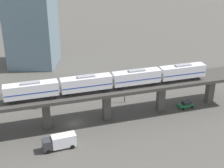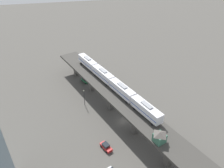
{
  "view_description": "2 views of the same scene",
  "coord_description": "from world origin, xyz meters",
  "px_view_note": "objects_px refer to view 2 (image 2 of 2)",
  "views": [
    {
      "loc": [
        -66.56,
        -12.58,
        40.44
      ],
      "look_at": [
        1.93,
        -9.42,
        10.14
      ],
      "focal_mm": 50.0,
      "sensor_mm": 36.0,
      "label": 1
    },
    {
      "loc": [
        17.26,
        55.81,
        53.04
      ],
      "look_at": [
        1.93,
        -9.42,
        10.14
      ],
      "focal_mm": 35.0,
      "sensor_mm": 36.0,
      "label": 2
    }
  ],
  "objects_px": {
    "subway_train": "(112,82)",
    "street_car_green": "(85,80)",
    "street_lamp": "(84,96)",
    "signal_hut": "(160,137)",
    "delivery_truck": "(153,115)",
    "street_car_red": "(106,146)"
  },
  "relations": [
    {
      "from": "subway_train",
      "to": "delivery_truck",
      "type": "xyz_separation_m",
      "value": [
        -12.42,
        10.73,
        -9.41
      ]
    },
    {
      "from": "signal_hut",
      "to": "street_car_red",
      "type": "distance_m",
      "value": 17.97
    },
    {
      "from": "subway_train",
      "to": "street_lamp",
      "type": "distance_m",
      "value": 12.82
    },
    {
      "from": "street_car_red",
      "to": "street_lamp",
      "type": "xyz_separation_m",
      "value": [
        3.61,
        -23.23,
        3.17
      ]
    },
    {
      "from": "subway_train",
      "to": "street_car_green",
      "type": "xyz_separation_m",
      "value": [
        7.88,
        -19.9,
        -10.24
      ]
    },
    {
      "from": "street_car_red",
      "to": "street_car_green",
      "type": "height_order",
      "value": "same"
    },
    {
      "from": "street_car_green",
      "to": "signal_hut",
      "type": "bearing_deg",
      "value": 106.32
    },
    {
      "from": "delivery_truck",
      "to": "street_lamp",
      "type": "distance_m",
      "value": 26.64
    },
    {
      "from": "signal_hut",
      "to": "delivery_truck",
      "type": "height_order",
      "value": "signal_hut"
    },
    {
      "from": "subway_train",
      "to": "street_car_green",
      "type": "distance_m",
      "value": 23.73
    },
    {
      "from": "subway_train",
      "to": "street_lamp",
      "type": "xyz_separation_m",
      "value": [
        10.23,
        -3.09,
        -7.07
      ]
    },
    {
      "from": "street_car_green",
      "to": "delivery_truck",
      "type": "xyz_separation_m",
      "value": [
        -20.3,
        30.63,
        0.82
      ]
    },
    {
      "from": "signal_hut",
      "to": "delivery_truck",
      "type": "bearing_deg",
      "value": -109.33
    },
    {
      "from": "subway_train",
      "to": "street_car_red",
      "type": "height_order",
      "value": "subway_train"
    },
    {
      "from": "street_lamp",
      "to": "street_car_green",
      "type": "bearing_deg",
      "value": -97.97
    },
    {
      "from": "subway_train",
      "to": "street_car_green",
      "type": "height_order",
      "value": "subway_train"
    },
    {
      "from": "subway_train",
      "to": "signal_hut",
      "type": "relative_size",
      "value": 11.58
    },
    {
      "from": "street_car_green",
      "to": "street_lamp",
      "type": "distance_m",
      "value": 17.27
    },
    {
      "from": "street_car_red",
      "to": "delivery_truck",
      "type": "distance_m",
      "value": 21.26
    },
    {
      "from": "signal_hut",
      "to": "delivery_truck",
      "type": "distance_m",
      "value": 20.58
    },
    {
      "from": "subway_train",
      "to": "street_lamp",
      "type": "relative_size",
      "value": 6.88
    },
    {
      "from": "street_car_red",
      "to": "subway_train",
      "type": "bearing_deg",
      "value": -108.21
    }
  ]
}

